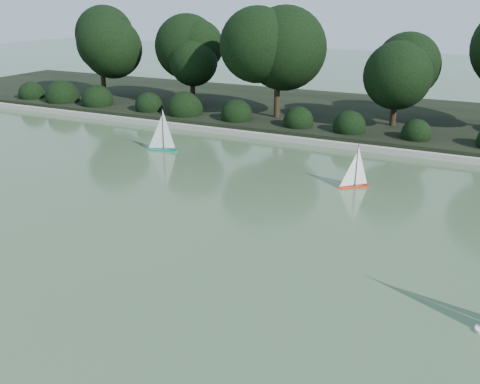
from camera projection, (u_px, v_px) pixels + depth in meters
The scene contains 7 objects.
ground at pixel (195, 278), 8.87m from camera, with size 80.00×80.00×0.00m, color #354D2E.
pond_coping at pixel (343, 145), 16.43m from camera, with size 40.00×0.35×0.18m, color gray.
far_bank at pixel (373, 118), 19.78m from camera, with size 40.00×8.00×0.30m, color black.
tree_line at pixel (407, 54), 17.10m from camera, with size 26.31×3.93×4.39m.
shrub_hedge at pixel (352, 127), 17.06m from camera, with size 29.10×1.10×1.10m.
sailboat_orange at pixel (352, 181), 12.97m from camera, with size 0.74×0.61×1.16m.
sailboat_teal at pixel (160, 143), 16.07m from camera, with size 1.04×0.34×1.42m.
Camera 1 is at (4.09, -6.71, 4.42)m, focal length 40.00 mm.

